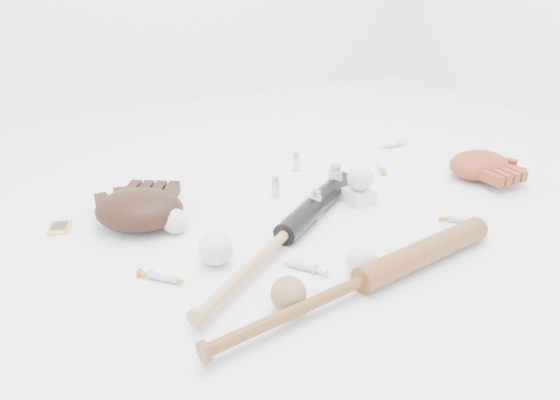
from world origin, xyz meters
name	(u,v)px	position (x,y,z in m)	size (l,w,h in m)	color
bat_dark	(285,234)	(-0.08, -0.06, 0.03)	(0.84, 0.06, 0.06)	black
bat_wood	(364,280)	(-0.03, -0.33, 0.03)	(0.85, 0.06, 0.06)	brown
glove_dark	(139,209)	(-0.39, 0.21, 0.05)	(0.28, 0.28, 0.10)	black
glove_tan	(479,165)	(0.70, 0.06, 0.04)	(0.25, 0.25, 0.09)	maroon
trading_card	(60,228)	(-0.59, 0.29, 0.00)	(0.06, 0.08, 0.00)	gold
pedestal	(359,196)	(0.23, 0.07, 0.02)	(0.08, 0.08, 0.04)	white
baseball_on_pedestal	(360,177)	(0.23, 0.07, 0.08)	(0.08, 0.08, 0.08)	silver
baseball_left	(216,249)	(-0.27, -0.07, 0.04)	(0.08, 0.08, 0.08)	silver
baseball_upper	(175,221)	(-0.31, 0.13, 0.03)	(0.07, 0.07, 0.07)	silver
baseball_mid	(362,261)	(0.01, -0.27, 0.04)	(0.07, 0.07, 0.07)	silver
baseball_aged	(288,294)	(-0.20, -0.31, 0.04)	(0.08, 0.08, 0.08)	olive
syringe_0	(164,278)	(-0.40, -0.09, 0.01)	(0.15, 0.03, 0.02)	#ADBCC6
syringe_1	(302,266)	(-0.10, -0.19, 0.01)	(0.15, 0.03, 0.02)	#ADBCC6
syringe_2	(381,168)	(0.45, 0.26, 0.01)	(0.14, 0.02, 0.02)	#ADBCC6
syringe_3	(461,220)	(0.41, -0.17, 0.01)	(0.14, 0.02, 0.02)	#ADBCC6
syringe_4	(392,145)	(0.63, 0.43, 0.01)	(0.14, 0.02, 0.02)	#ADBCC6
vial_0	(275,187)	(0.03, 0.22, 0.03)	(0.02, 0.02, 0.06)	#B1BAC2
vial_1	(296,162)	(0.19, 0.38, 0.03)	(0.03, 0.03, 0.06)	#B1BAC2
vial_2	(316,204)	(0.07, 0.04, 0.04)	(0.03, 0.03, 0.08)	#B1BAC2
vial_3	(335,181)	(0.19, 0.14, 0.05)	(0.04, 0.04, 0.10)	#B1BAC2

